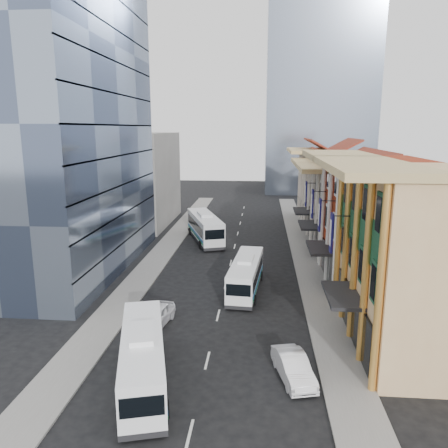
# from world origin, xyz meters

# --- Properties ---
(ground) EXTENTS (200.00, 200.00, 0.00)m
(ground) POSITION_xyz_m (0.00, 0.00, 0.00)
(ground) COLOR black
(ground) RESTS_ON ground
(sidewalk_right) EXTENTS (3.00, 90.00, 0.15)m
(sidewalk_right) POSITION_xyz_m (8.50, 22.00, 0.07)
(sidewalk_right) COLOR slate
(sidewalk_right) RESTS_ON ground
(sidewalk_left) EXTENTS (3.00, 90.00, 0.15)m
(sidewalk_left) POSITION_xyz_m (-8.50, 22.00, 0.07)
(sidewalk_left) COLOR slate
(sidewalk_left) RESTS_ON ground
(shophouse_tan) EXTENTS (8.00, 14.00, 12.00)m
(shophouse_tan) POSITION_xyz_m (14.00, 5.00, 6.00)
(shophouse_tan) COLOR #DCB47F
(shophouse_tan) RESTS_ON ground
(shophouse_red) EXTENTS (8.00, 10.00, 12.00)m
(shophouse_red) POSITION_xyz_m (14.00, 17.00, 6.00)
(shophouse_red) COLOR maroon
(shophouse_red) RESTS_ON ground
(shophouse_cream_near) EXTENTS (8.00, 9.00, 10.00)m
(shophouse_cream_near) POSITION_xyz_m (14.00, 26.50, 5.00)
(shophouse_cream_near) COLOR silver
(shophouse_cream_near) RESTS_ON ground
(shophouse_cream_mid) EXTENTS (8.00, 9.00, 10.00)m
(shophouse_cream_mid) POSITION_xyz_m (14.00, 35.50, 5.00)
(shophouse_cream_mid) COLOR silver
(shophouse_cream_mid) RESTS_ON ground
(shophouse_cream_far) EXTENTS (8.00, 12.00, 11.00)m
(shophouse_cream_far) POSITION_xyz_m (14.00, 46.00, 5.50)
(shophouse_cream_far) COLOR silver
(shophouse_cream_far) RESTS_ON ground
(office_tower) EXTENTS (12.00, 26.00, 30.00)m
(office_tower) POSITION_xyz_m (-17.00, 19.00, 15.00)
(office_tower) COLOR #424E68
(office_tower) RESTS_ON ground
(office_block_far) EXTENTS (10.00, 18.00, 14.00)m
(office_block_far) POSITION_xyz_m (-16.00, 42.00, 7.00)
(office_block_far) COLOR gray
(office_block_far) RESTS_ON ground
(bus_left_near) EXTENTS (5.07, 10.71, 3.35)m
(bus_left_near) POSITION_xyz_m (-3.43, -1.84, 1.67)
(bus_left_near) COLOR white
(bus_left_near) RESTS_ON ground
(bus_left_far) EXTENTS (6.51, 12.17, 3.82)m
(bus_left_far) POSITION_xyz_m (-4.14, 31.53, 1.91)
(bus_left_far) COLOR silver
(bus_left_far) RESTS_ON ground
(bus_right) EXTENTS (3.20, 10.19, 3.21)m
(bus_right) POSITION_xyz_m (2.00, 13.69, 1.61)
(bus_right) COLOR white
(bus_right) RESTS_ON ground
(sedan_left) EXTENTS (2.54, 4.74, 1.53)m
(sedan_left) POSITION_xyz_m (-4.52, 5.84, 0.77)
(sedan_left) COLOR white
(sedan_left) RESTS_ON ground
(sedan_right) EXTENTS (2.66, 4.84, 1.51)m
(sedan_right) POSITION_xyz_m (5.39, -0.64, 0.76)
(sedan_right) COLOR white
(sedan_right) RESTS_ON ground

